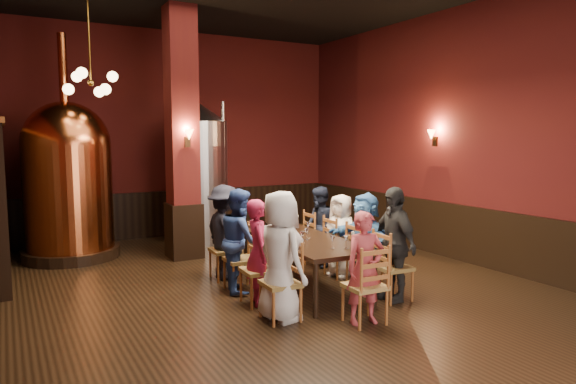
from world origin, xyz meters
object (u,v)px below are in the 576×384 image
person_0 (280,256)px  copper_kettle (68,178)px  dining_table (303,242)px  rose_vase (293,217)px  person_1 (259,252)px  steel_vessel (199,172)px  person_2 (240,240)px

person_0 → copper_kettle: 5.06m
dining_table → rose_vase: rose_vase is taller
dining_table → person_1: size_ratio=1.74×
copper_kettle → rose_vase: size_ratio=12.83×
person_0 → person_1: (0.03, 0.67, -0.09)m
person_0 → rose_vase: size_ratio=5.05×
person_0 → rose_vase: person_0 is taller
copper_kettle → steel_vessel: (2.55, 0.26, -0.00)m
dining_table → person_0: bearing=-130.4°
copper_kettle → steel_vessel: 2.57m
dining_table → steel_vessel: 4.04m
person_0 → steel_vessel: 5.02m
person_0 → person_2: (0.06, 1.33, -0.05)m
person_2 → person_1: bearing=-165.8°
person_1 → copper_kettle: size_ratio=0.35×
steel_vessel → rose_vase: (0.40, -3.31, -0.51)m
copper_kettle → person_1: bearing=-64.7°
dining_table → copper_kettle: 4.67m
person_2 → steel_vessel: bearing=6.6°
person_0 → steel_vessel: bearing=-16.0°
person_2 → steel_vessel: 3.72m
person_0 → rose_vase: bearing=-42.1°
person_2 → steel_vessel: (0.64, 3.59, 0.72)m
person_1 → person_0: bearing=-166.2°
person_1 → copper_kettle: 4.48m
person_1 → rose_vase: (1.07, 0.95, 0.25)m
dining_table → person_0: person_0 is taller
rose_vase → copper_kettle: bearing=134.1°
person_1 → rose_vase: 1.45m
person_0 → rose_vase: (1.10, 1.62, 0.16)m
person_1 → person_2: (0.03, 0.66, 0.04)m
dining_table → rose_vase: 0.74m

